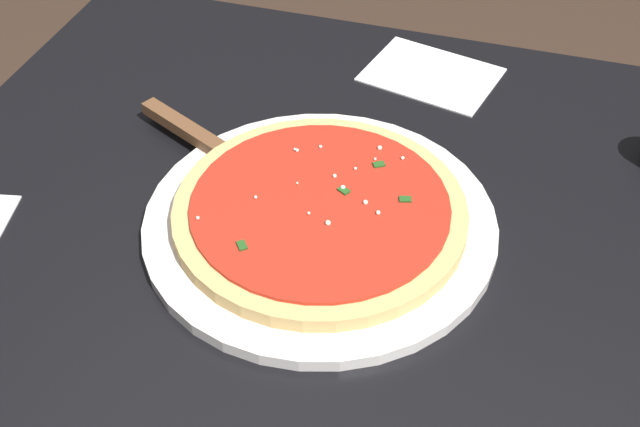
{
  "coord_description": "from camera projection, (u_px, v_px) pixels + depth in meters",
  "views": [
    {
      "loc": [
        0.14,
        -0.54,
        1.33
      ],
      "look_at": [
        -0.04,
        0.03,
        0.78
      ],
      "focal_mm": 45.56,
      "sensor_mm": 36.0,
      "label": 1
    }
  ],
  "objects": [
    {
      "name": "pizza",
      "position": [
        320.0,
        211.0,
        0.81
      ],
      "size": [
        0.29,
        0.29,
        0.02
      ],
      "color": "#DBB26B",
      "rests_on": "serving_plate"
    },
    {
      "name": "serving_plate",
      "position": [
        320.0,
        223.0,
        0.82
      ],
      "size": [
        0.36,
        0.36,
        0.01
      ],
      "primitive_type": "cylinder",
      "color": "white",
      "rests_on": "restaurant_table"
    },
    {
      "name": "pizza_server",
      "position": [
        208.0,
        144.0,
        0.9
      ],
      "size": [
        0.22,
        0.13,
        0.01
      ],
      "color": "silver",
      "rests_on": "serving_plate"
    },
    {
      "name": "napkin_folded_right",
      "position": [
        431.0,
        75.0,
        1.03
      ],
      "size": [
        0.18,
        0.15,
        0.0
      ],
      "primitive_type": "cube",
      "rotation": [
        0.0,
        0.0,
        -0.23
      ],
      "color": "white",
      "rests_on": "restaurant_table"
    },
    {
      "name": "restaurant_table",
      "position": [
        344.0,
        341.0,
        0.89
      ],
      "size": [
        0.98,
        0.87,
        0.76
      ],
      "color": "black",
      "rests_on": "ground_plane"
    }
  ]
}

